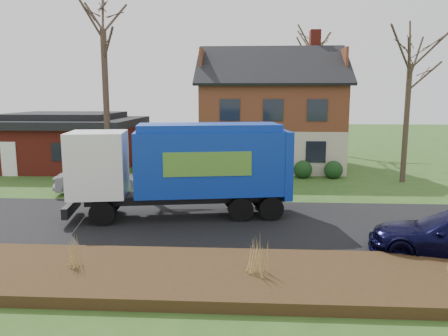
{
  "coord_description": "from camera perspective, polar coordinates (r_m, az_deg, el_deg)",
  "views": [
    {
      "loc": [
        0.63,
        -16.16,
        4.86
      ],
      "look_at": [
        -0.49,
        2.5,
        1.75
      ],
      "focal_mm": 35.0,
      "sensor_mm": 36.0,
      "label": 1
    }
  ],
  "objects": [
    {
      "name": "grass_clump_mid",
      "position": [
        11.46,
        4.47,
        -11.15
      ],
      "size": [
        0.38,
        0.32,
        1.07
      ],
      "color": "tan",
      "rests_on": "mulch_verge"
    },
    {
      "name": "tree_front_west",
      "position": [
        26.91,
        -15.66,
        19.72
      ],
      "size": [
        4.01,
        4.01,
        11.91
      ],
      "color": "#453229",
      "rests_on": "ground"
    },
    {
      "name": "grass_clump_west",
      "position": [
        12.58,
        -18.9,
        -10.29
      ],
      "size": [
        0.32,
        0.26,
        0.85
      ],
      "color": "#AF8A4D",
      "rests_on": "mulch_verge"
    },
    {
      "name": "tree_front_east",
      "position": [
        26.56,
        23.3,
        14.71
      ],
      "size": [
        3.38,
        3.38,
        9.39
      ],
      "color": "#443528",
      "rests_on": "ground"
    },
    {
      "name": "ranch_house",
      "position": [
        31.92,
        -19.94,
        3.41
      ],
      "size": [
        9.8,
        8.2,
        3.7
      ],
      "color": "maroon",
      "rests_on": "ground"
    },
    {
      "name": "ground",
      "position": [
        16.88,
        1.16,
        -7.28
      ],
      "size": [
        120.0,
        120.0,
        0.0
      ],
      "primitive_type": "plane",
      "color": "#2D4D19",
      "rests_on": "ground"
    },
    {
      "name": "mulch_verge",
      "position": [
        11.85,
        0.11,
        -13.97
      ],
      "size": [
        80.0,
        3.5,
        0.3
      ],
      "primitive_type": "cube",
      "color": "black",
      "rests_on": "ground"
    },
    {
      "name": "main_house",
      "position": [
        30.09,
        5.11,
        7.83
      ],
      "size": [
        12.95,
        8.95,
        9.26
      ],
      "color": "beige",
      "rests_on": "ground"
    },
    {
      "name": "road",
      "position": [
        16.88,
        1.16,
        -7.25
      ],
      "size": [
        80.0,
        7.0,
        0.02
      ],
      "primitive_type": "cube",
      "color": "black",
      "rests_on": "ground"
    },
    {
      "name": "garbage_truck",
      "position": [
        17.51,
        -4.98,
        0.56
      ],
      "size": [
        9.02,
        3.78,
        3.75
      ],
      "rotation": [
        0.0,
        0.0,
        0.17
      ],
      "color": "black",
      "rests_on": "ground"
    },
    {
      "name": "tree_back",
      "position": [
        39.74,
        11.62,
        17.0
      ],
      "size": [
        3.87,
        3.87,
        12.24
      ],
      "color": "#403726",
      "rests_on": "ground"
    },
    {
      "name": "silver_sedan",
      "position": [
        22.74,
        -16.16,
        -1.56
      ],
      "size": [
        4.21,
        2.02,
        1.33
      ],
      "primitive_type": "imported",
      "rotation": [
        0.0,
        0.0,
        1.73
      ],
      "color": "#A6AAAE",
      "rests_on": "ground"
    }
  ]
}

